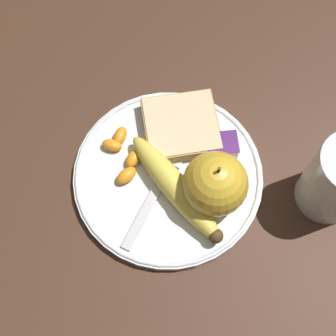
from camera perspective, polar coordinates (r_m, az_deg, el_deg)
ground_plane at (r=0.60m, az=0.00°, el=-1.16°), size 3.00×3.00×0.00m
plate at (r=0.60m, az=0.00°, el=-0.88°), size 0.24×0.24×0.01m
apple at (r=0.55m, az=5.78°, el=-1.94°), size 0.08×0.08×0.09m
banana at (r=0.57m, az=0.98°, el=-2.44°), size 0.12×0.16×0.03m
bread_slice at (r=0.61m, az=1.62°, el=5.04°), size 0.10×0.10×0.02m
fork at (r=0.59m, az=-0.54°, el=-1.06°), size 0.11×0.16×0.00m
jam_packet at (r=0.60m, az=6.62°, el=2.70°), size 0.04×0.03×0.02m
orange_segment_0 at (r=0.60m, az=-1.23°, el=2.59°), size 0.03×0.02×0.02m
orange_segment_1 at (r=0.60m, az=-2.52°, el=2.18°), size 0.02×0.03×0.02m
orange_segment_2 at (r=0.61m, az=-5.86°, el=3.92°), size 0.03×0.03×0.01m
orange_segment_3 at (r=0.60m, az=-2.14°, el=3.54°), size 0.02×0.03×0.02m
orange_segment_4 at (r=0.59m, az=-5.10°, el=-0.66°), size 0.03×0.03×0.02m
orange_segment_5 at (r=0.59m, az=-4.20°, el=1.21°), size 0.03×0.03×0.02m
orange_segment_6 at (r=0.60m, az=-6.85°, el=2.77°), size 0.03×0.02×0.01m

